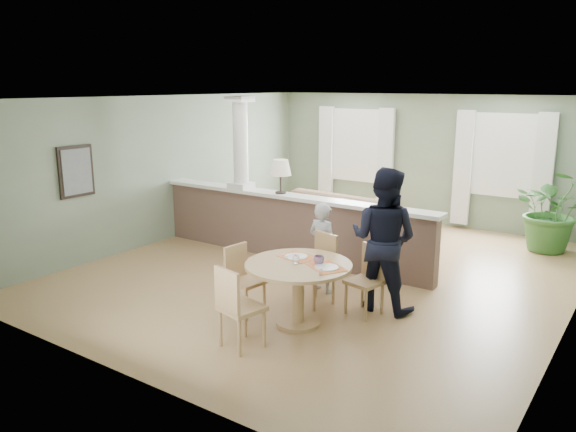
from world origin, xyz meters
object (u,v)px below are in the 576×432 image
Objects in this scene: houseplant at (553,210)px; chair_far_boy at (319,265)px; dining_table at (299,276)px; man_person at (383,240)px; chair_near at (236,304)px; child_person at (323,248)px; sofa at (326,218)px; chair_side at (242,276)px; chair_far_man at (368,276)px.

houseplant is 4.90m from chair_far_boy.
man_person reaches higher than dining_table.
chair_near is 0.74× the size of child_person.
sofa is at bearing -51.87° from child_person.
chair_near is 1.08× the size of chair_side.
sofa is 2.90× the size of chair_far_boy.
chair_far_man is (-1.42, -4.34, -0.24)m from houseplant.
houseplant is at bearing -109.40° from man_person.
chair_near is at bearing -109.56° from houseplant.
houseplant is 1.14× the size of dining_table.
chair_far_boy is (1.56, -2.82, 0.12)m from sofa.
chair_far_boy is 0.51× the size of man_person.
chair_side is 0.47× the size of man_person.
chair_side reaches higher than dining_table.
chair_far_man reaches higher than sofa.
houseplant is at bearing 79.77° from chair_far_boy.
chair_side is (-0.65, -0.85, -0.04)m from chair_far_boy.
child_person is 1.01m from man_person.
child_person is at bearing 107.11° from dining_table.
chair_near reaches higher than sofa.
dining_table is 1.19m from child_person.
chair_far_boy is (-0.17, 0.75, -0.10)m from dining_table.
child_person is at bearing -72.87° from chair_near.
chair_far_man is 0.95m from child_person.
chair_far_man is (0.70, 0.06, -0.03)m from chair_far_boy.
sofa is at bearing -156.71° from houseplant.
houseplant reaches higher than chair_far_boy.
chair_far_boy is at bearing -162.42° from chair_far_man.
chair_side is at bearing 37.51° from man_person.
chair_far_man is 0.94× the size of chair_near.
chair_far_man is (2.26, -2.76, 0.09)m from sofa.
chair_far_man is 1.90m from chair_near.
houseplant is 4.58m from chair_far_man.
man_person is (0.96, -0.09, 0.29)m from child_person.
dining_table is 1.46× the size of chair_side.
chair_near is at bearing -66.83° from sofa.
chair_side is at bearing -111.75° from chair_far_boy.
man_person reaches higher than houseplant.
dining_table is at bearing -110.80° from houseplant.
chair_side is at bearing -133.33° from chair_far_man.
chair_far_man is (0.53, 0.81, -0.13)m from dining_table.
child_person is (-0.14, 2.08, 0.12)m from chair_near.
chair_near is 1.04m from chair_side.
dining_table is at bearing -59.58° from sofa.
chair_far_boy is 1.07× the size of chair_side.
dining_table is 1.36× the size of chair_near.
child_person is (1.38, -2.43, 0.25)m from sofa.
sofa is 3.12× the size of chair_side.
chair_side is at bearing -41.13° from chair_near.
chair_far_boy is 1.69m from chair_near.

